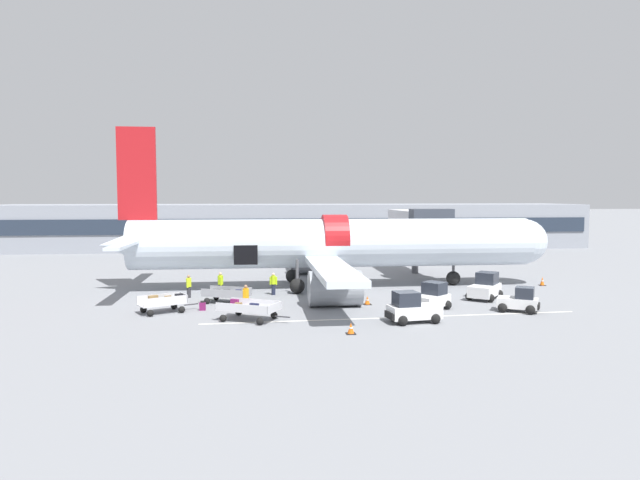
{
  "coord_description": "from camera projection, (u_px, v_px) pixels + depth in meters",
  "views": [
    {
      "loc": [
        -5.48,
        -40.22,
        6.97
      ],
      "look_at": [
        -0.86,
        0.13,
        3.84
      ],
      "focal_mm": 32.0,
      "sensor_mm": 36.0,
      "label": 1
    }
  ],
  "objects": [
    {
      "name": "ground_crew_supervisor",
      "position": [
        246.0,
        297.0,
        34.76
      ],
      "size": [
        0.5,
        0.5,
        1.58
      ],
      "color": "#1E2338",
      "rests_on": "ground_plane"
    },
    {
      "name": "safety_cone_engine_left",
      "position": [
        351.0,
        329.0,
        28.85
      ],
      "size": [
        0.49,
        0.49,
        0.58
      ],
      "color": "black",
      "rests_on": "ground_plane"
    },
    {
      "name": "airplane",
      "position": [
        329.0,
        245.0,
        43.35
      ],
      "size": [
        34.27,
        28.29,
        11.97
      ],
      "color": "silver",
      "rests_on": "ground_plane"
    },
    {
      "name": "jet_bridge_stub",
      "position": [
        418.0,
        226.0,
        50.39
      ],
      "size": [
        3.39,
        10.63,
        5.93
      ],
      "color": "#4C4C51",
      "rests_on": "ground_plane"
    },
    {
      "name": "safety_cone_wingtip",
      "position": [
        367.0,
        301.0,
        36.68
      ],
      "size": [
        0.51,
        0.51,
        0.56
      ],
      "color": "black",
      "rests_on": "ground_plane"
    },
    {
      "name": "ground_crew_loader_b",
      "position": [
        220.0,
        283.0,
        39.85
      ],
      "size": [
        0.45,
        0.58,
        1.67
      ],
      "color": "#2D2D33",
      "rests_on": "ground_plane"
    },
    {
      "name": "suitcase_on_tarmac_upright",
      "position": [
        203.0,
        306.0,
        34.81
      ],
      "size": [
        0.38,
        0.24,
        0.6
      ],
      "color": "#721951",
      "rests_on": "ground_plane"
    },
    {
      "name": "ground_crew_loader_a",
      "position": [
        273.0,
        283.0,
        40.26
      ],
      "size": [
        0.55,
        0.38,
        1.57
      ],
      "color": "#1E2338",
      "rests_on": "ground_plane"
    },
    {
      "name": "terminal_strip",
      "position": [
        295.0,
        226.0,
        77.56
      ],
      "size": [
        77.67,
        12.38,
        5.86
      ],
      "color": "gray",
      "rests_on": "ground_plane"
    },
    {
      "name": "baggage_tug_lead",
      "position": [
        431.0,
        298.0,
        35.06
      ],
      "size": [
        2.84,
        2.68,
        1.67
      ],
      "color": "white",
      "rests_on": "ground_plane"
    },
    {
      "name": "baggage_cart_queued",
      "position": [
        164.0,
        303.0,
        34.13
      ],
      "size": [
        3.51,
        2.44,
        1.1
      ],
      "color": "silver",
      "rests_on": "ground_plane"
    },
    {
      "name": "baggage_cart_empty",
      "position": [
        250.0,
        310.0,
        32.01
      ],
      "size": [
        4.13,
        3.08,
        1.09
      ],
      "color": "silver",
      "rests_on": "ground_plane"
    },
    {
      "name": "baggage_tug_spare",
      "position": [
        485.0,
        288.0,
        38.74
      ],
      "size": [
        3.05,
        3.27,
        1.78
      ],
      "color": "white",
      "rests_on": "ground_plane"
    },
    {
      "name": "ground_plane",
      "position": [
        332.0,
        293.0,
        40.99
      ],
      "size": [
        500.0,
        500.0,
        0.0
      ],
      "primitive_type": "plane",
      "color": "gray"
    },
    {
      "name": "apron_marking_line",
      "position": [
        395.0,
        318.0,
        32.75
      ],
      "size": [
        22.15,
        1.13,
        0.01
      ],
      "color": "silver",
      "rests_on": "ground_plane"
    },
    {
      "name": "safety_cone_nose",
      "position": [
        542.0,
        281.0,
        44.5
      ],
      "size": [
        0.47,
        0.47,
        0.68
      ],
      "color": "black",
      "rests_on": "ground_plane"
    },
    {
      "name": "baggage_tug_rear",
      "position": [
        412.0,
        309.0,
        31.47
      ],
      "size": [
        3.09,
        2.11,
        1.73
      ],
      "color": "white",
      "rests_on": "ground_plane"
    },
    {
      "name": "ground_crew_driver",
      "position": [
        189.0,
        286.0,
        39.12
      ],
      "size": [
        0.45,
        0.55,
        1.57
      ],
      "color": "#2D2D33",
      "rests_on": "ground_plane"
    },
    {
      "name": "baggage_cart_loading",
      "position": [
        227.0,
        295.0,
        37.29
      ],
      "size": [
        3.93,
        2.49,
        0.98
      ],
      "color": "#999BA0",
      "rests_on": "ground_plane"
    },
    {
      "name": "baggage_tug_mid",
      "position": [
        519.0,
        301.0,
        34.38
      ],
      "size": [
        2.69,
        2.38,
        1.52
      ],
      "color": "white",
      "rests_on": "ground_plane"
    }
  ]
}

